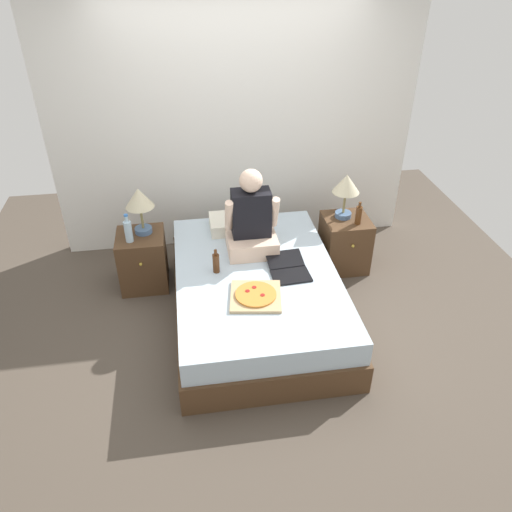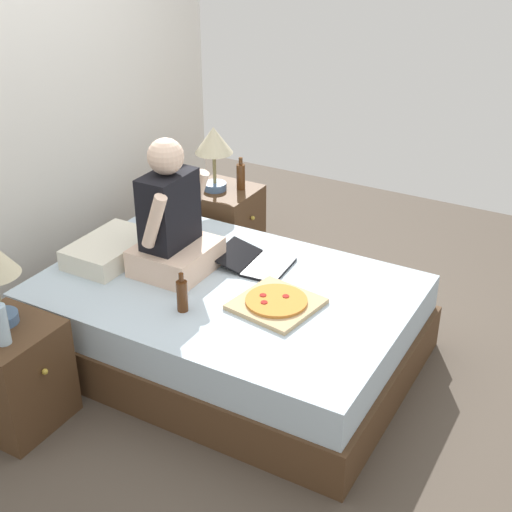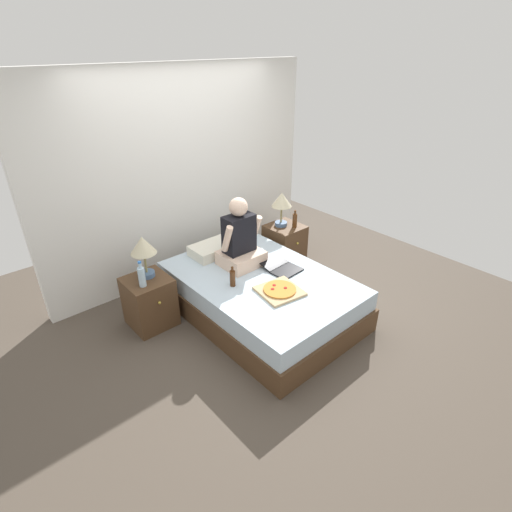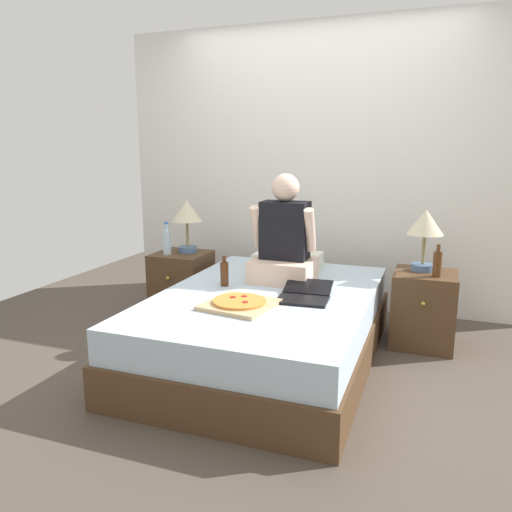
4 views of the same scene
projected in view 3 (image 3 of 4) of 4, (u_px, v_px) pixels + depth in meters
name	position (u px, v px, depth m)	size (l,w,h in m)	color
ground_plane	(261.00, 312.00, 4.48)	(5.64, 5.64, 0.00)	#4C4238
wall_back	(184.00, 176.00, 4.80)	(3.64, 0.12, 2.50)	silver
bed	(261.00, 295.00, 4.37)	(1.41, 2.07, 0.47)	#4C331E
nightstand_left	(150.00, 302.00, 4.19)	(0.44, 0.47, 0.55)	#4C331E
lamp_on_left_nightstand	(143.00, 248.00, 3.96)	(0.26, 0.26, 0.45)	#4C6B93
water_bottle	(142.00, 276.00, 3.90)	(0.07, 0.07, 0.28)	silver
nightstand_right	(284.00, 245.00, 5.35)	(0.44, 0.47, 0.55)	#4C331E
lamp_on_right_nightstand	(282.00, 202.00, 5.08)	(0.26, 0.26, 0.45)	#4C6B93
beer_bottle	(295.00, 220.00, 5.14)	(0.06, 0.06, 0.23)	#512D14
pillow	(213.00, 249.00, 4.68)	(0.52, 0.34, 0.12)	silver
person_seated	(240.00, 241.00, 4.36)	(0.47, 0.40, 0.78)	beige
laptop	(282.00, 268.00, 4.37)	(0.34, 0.43, 0.07)	black
pizza_box	(280.00, 290.00, 3.98)	(0.46, 0.46, 0.05)	tan
beer_bottle_on_bed	(233.00, 278.00, 4.05)	(0.06, 0.06, 0.22)	#4C2811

